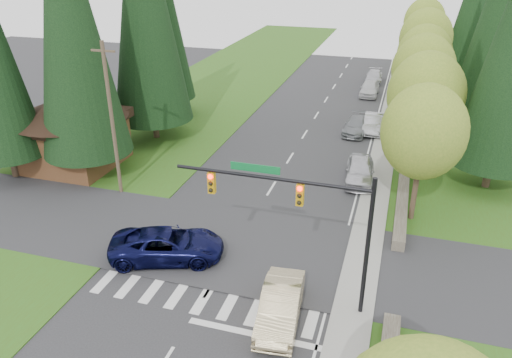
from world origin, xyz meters
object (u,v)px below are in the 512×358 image
at_px(parked_car_d, 370,88).
at_px(parked_car_e, 374,76).
at_px(parked_car_c, 373,123).
at_px(parked_car_b, 356,126).
at_px(parked_car_a, 360,171).
at_px(sedan_champagne, 280,306).
at_px(suv_navy, 167,245).

relative_size(parked_car_d, parked_car_e, 1.01).
bearing_deg(parked_car_c, parked_car_b, -150.97).
bearing_deg(parked_car_b, parked_car_d, 93.61).
height_order(parked_car_a, parked_car_c, parked_car_a).
relative_size(sedan_champagne, parked_car_a, 0.99).
height_order(parked_car_b, parked_car_e, parked_car_b).
height_order(suv_navy, parked_car_a, suv_navy).
distance_m(suv_navy, parked_car_a, 15.17).
bearing_deg(sedan_champagne, parked_car_b, 83.28).
distance_m(parked_car_d, parked_car_e, 5.95).
distance_m(parked_car_b, parked_car_c, 1.61).
bearing_deg(parked_car_c, suv_navy, -111.48).
bearing_deg(parked_car_a, parked_car_e, 88.08).
height_order(parked_car_a, parked_car_b, parked_car_a).
xyz_separation_m(sedan_champagne, parked_car_a, (1.77, 15.36, 0.03)).
relative_size(parked_car_a, parked_car_e, 1.05).
xyz_separation_m(suv_navy, parked_car_d, (7.26, 34.57, -0.03)).
height_order(parked_car_a, parked_car_e, parked_car_a).
relative_size(suv_navy, parked_car_d, 1.28).
bearing_deg(parked_car_e, suv_navy, -102.23).
xyz_separation_m(parked_car_a, parked_car_c, (0.00, 10.64, -0.07)).
bearing_deg(suv_navy, sedan_champagne, -131.93).
height_order(sedan_champagne, parked_car_e, sedan_champagne).
distance_m(sedan_champagne, parked_car_c, 26.06).
height_order(sedan_champagne, parked_car_c, sedan_champagne).
distance_m(suv_navy, parked_car_c, 24.66).
bearing_deg(parked_car_d, suv_navy, -101.67).
xyz_separation_m(parked_car_d, parked_car_e, (0.00, 5.95, -0.12)).
distance_m(sedan_champagne, parked_car_a, 15.47).
distance_m(parked_car_c, parked_car_d, 11.57).
distance_m(sedan_champagne, parked_car_d, 37.49).
bearing_deg(parked_car_a, parked_car_d, 88.85).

